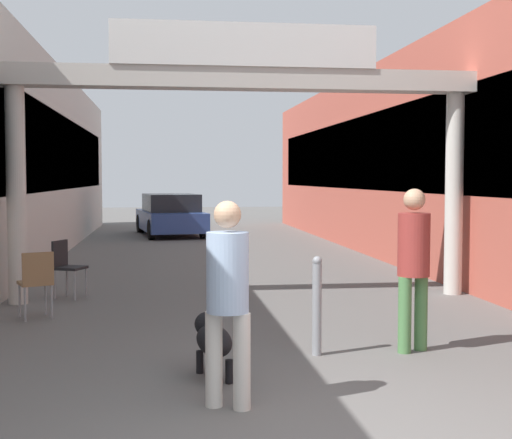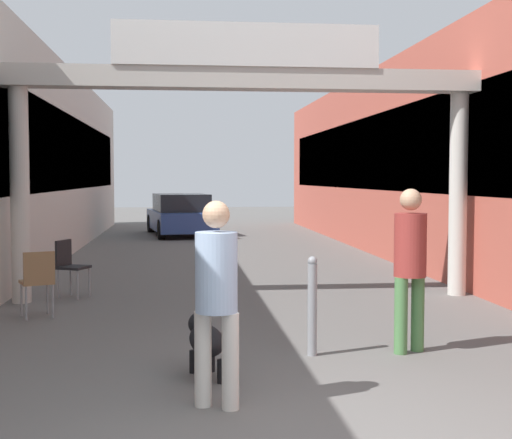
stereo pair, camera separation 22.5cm
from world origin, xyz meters
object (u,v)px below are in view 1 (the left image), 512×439
Objects in this scene: pedestrian_with_dog at (228,290)px; pedestrian_companion at (414,258)px; cafe_chair_black_farther at (66,263)px; parked_car_blue at (171,215)px; cafe_chair_wood_nearer at (36,278)px; dog_on_leash at (212,339)px; bollard_post_metal at (317,305)px.

pedestrian_with_dog is 2.67m from pedestrian_companion.
parked_car_blue is at bearing 81.64° from cafe_chair_black_farther.
pedestrian_with_dog reaches higher than parked_car_blue.
cafe_chair_wood_nearer is (-2.16, 3.90, -0.42)m from pedestrian_with_dog.
cafe_chair_black_farther is at bearing 136.32° from pedestrian_companion.
dog_on_leash is 0.89× the size of cafe_chair_black_farther.
cafe_chair_black_farther is (-2.00, 5.55, -0.42)m from pedestrian_with_dog.
dog_on_leash is 0.89× the size of cafe_chair_wood_nearer.
pedestrian_with_dog is 1.88× the size of cafe_chair_black_farther.
cafe_chair_black_farther reaches higher than dog_on_leash.
pedestrian_with_dog reaches higher than cafe_chair_wood_nearer.
pedestrian_with_dog reaches higher than dog_on_leash.
pedestrian_companion is at bearing 37.06° from pedestrian_with_dog.
pedestrian_with_dog is at bearing -61.09° from cafe_chair_wood_nearer.
pedestrian_companion is 15.89m from parked_car_blue.
cafe_chair_wood_nearer is 1.00× the size of cafe_chair_black_farther.
bollard_post_metal is 1.17× the size of cafe_chair_black_farther.
cafe_chair_black_farther is at bearing 112.76° from dog_on_leash.
bollard_post_metal reaches higher than cafe_chair_wood_nearer.
pedestrian_companion is at bearing 17.34° from dog_on_leash.
cafe_chair_wood_nearer is 1.65m from cafe_chair_black_farther.
cafe_chair_wood_nearer is at bearing 125.11° from dog_on_leash.
parked_car_blue is (1.88, 13.40, 0.10)m from cafe_chair_wood_nearer.
dog_on_leash is 3.65m from cafe_chair_wood_nearer.
pedestrian_companion is 4.88m from cafe_chair_wood_nearer.
bollard_post_metal is at bearing -52.17° from cafe_chair_black_farther.
bollard_post_metal is at bearing -35.66° from cafe_chair_wood_nearer.
dog_on_leash is 5.02m from cafe_chair_black_farther.
pedestrian_companion reaches higher than cafe_chair_black_farther.
cafe_chair_wood_nearer is (-3.23, 2.32, 0.01)m from bollard_post_metal.
pedestrian_companion is 5.73m from cafe_chair_black_farther.
bollard_post_metal is 5.02m from cafe_chair_black_farther.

